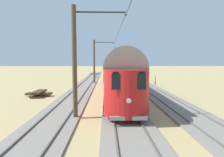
% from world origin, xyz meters
% --- Properties ---
extents(ground_plane, '(220.00, 220.00, 0.00)m').
position_xyz_m(ground_plane, '(0.00, 0.00, 0.00)').
color(ground_plane, tan).
extents(track_streetcar_siding, '(2.80, 80.00, 0.18)m').
position_xyz_m(track_streetcar_siding, '(-4.14, -0.31, 0.05)').
color(track_streetcar_siding, slate).
rests_on(track_streetcar_siding, ground).
extents(track_adjacent_siding, '(2.80, 80.00, 0.18)m').
position_xyz_m(track_adjacent_siding, '(0.00, -0.31, 0.05)').
color(track_adjacent_siding, slate).
rests_on(track_adjacent_siding, ground).
extents(track_third_siding, '(2.80, 80.00, 0.18)m').
position_xyz_m(track_third_siding, '(4.14, -0.31, 0.05)').
color(track_third_siding, slate).
rests_on(track_third_siding, ground).
extents(vintage_streetcar, '(2.65, 18.00, 5.26)m').
position_xyz_m(vintage_streetcar, '(0.00, -0.55, 2.26)').
color(vintage_streetcar, red).
rests_on(vintage_streetcar, ground).
extents(catenary_pole_foreground, '(3.21, 0.28, 6.65)m').
position_xyz_m(catenary_pole_foreground, '(2.89, -11.16, 3.50)').
color(catenary_pole_foreground, '#4C3D28').
rests_on(catenary_pole_foreground, ground).
extents(catenary_pole_mid_near, '(3.21, 0.28, 6.65)m').
position_xyz_m(catenary_pole_mid_near, '(2.89, 6.54, 3.50)').
color(catenary_pole_mid_near, '#4C3D28').
rests_on(catenary_pole_mid_near, ground).
extents(switch_stand, '(0.50, 0.30, 1.24)m').
position_xyz_m(switch_stand, '(-5.86, -8.79, 0.70)').
color(switch_stand, black).
rests_on(switch_stand, ground).
extents(spare_tie_stack, '(2.40, 2.40, 0.54)m').
position_xyz_m(spare_tie_stack, '(7.71, -0.64, 0.27)').
color(spare_tie_stack, '#47331E').
rests_on(spare_tie_stack, ground).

